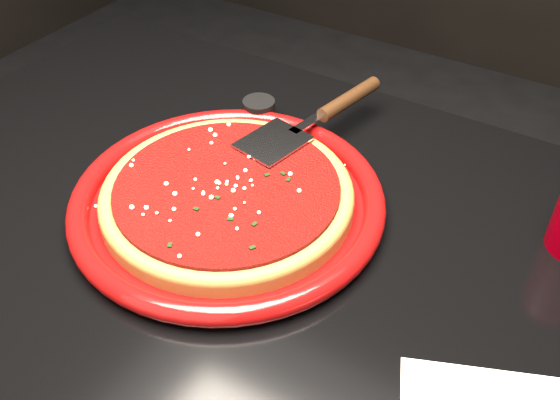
% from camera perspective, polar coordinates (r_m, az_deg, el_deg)
% --- Properties ---
extents(plate, '(0.47, 0.47, 0.03)m').
position_cam_1_polar(plate, '(0.80, -4.80, -0.00)').
color(plate, maroon).
rests_on(plate, table).
extents(pizza_crust, '(0.37, 0.37, 0.02)m').
position_cam_1_polar(pizza_crust, '(0.80, -4.82, 0.25)').
color(pizza_crust, brown).
rests_on(pizza_crust, plate).
extents(pizza_crust_rim, '(0.37, 0.37, 0.02)m').
position_cam_1_polar(pizza_crust_rim, '(0.79, -4.85, 0.69)').
color(pizza_crust_rim, brown).
rests_on(pizza_crust_rim, plate).
extents(pizza_sauce, '(0.33, 0.33, 0.01)m').
position_cam_1_polar(pizza_sauce, '(0.79, -4.87, 1.01)').
color(pizza_sauce, maroon).
rests_on(pizza_sauce, plate).
extents(parmesan_dusting, '(0.28, 0.28, 0.01)m').
position_cam_1_polar(parmesan_dusting, '(0.78, -4.90, 1.47)').
color(parmesan_dusting, beige).
rests_on(parmesan_dusting, plate).
extents(basil_flecks, '(0.25, 0.25, 0.00)m').
position_cam_1_polar(basil_flecks, '(0.78, -4.90, 1.40)').
color(basil_flecks, black).
rests_on(basil_flecks, plate).
extents(pizza_server, '(0.14, 0.32, 0.02)m').
position_cam_1_polar(pizza_server, '(0.89, 3.24, 7.56)').
color(pizza_server, silver).
rests_on(pizza_server, plate).
extents(ramekin, '(0.06, 0.06, 0.04)m').
position_cam_1_polar(ramekin, '(0.96, -1.94, 8.09)').
color(ramekin, black).
rests_on(ramekin, table).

